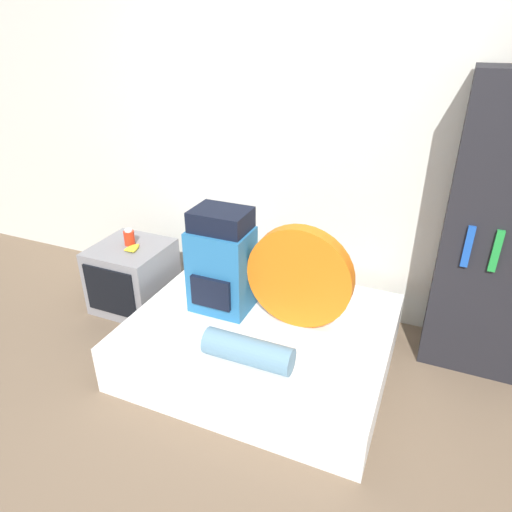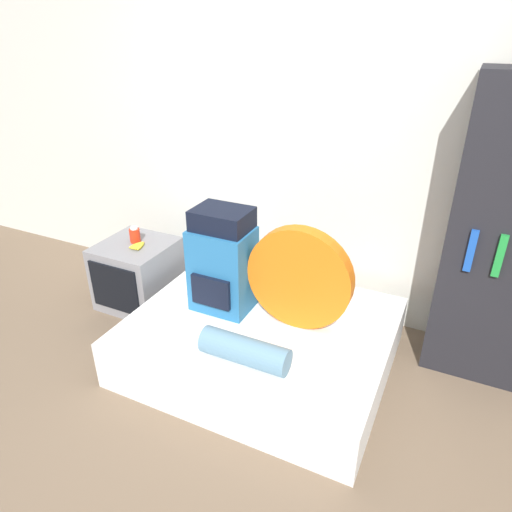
{
  "view_description": "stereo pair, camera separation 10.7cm",
  "coord_description": "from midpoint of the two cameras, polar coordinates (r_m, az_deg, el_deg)",
  "views": [
    {
      "loc": [
        0.99,
        -1.39,
        2.01
      ],
      "look_at": [
        0.05,
        0.83,
        0.77
      ],
      "focal_mm": 32.0,
      "sensor_mm": 36.0,
      "label": 1
    },
    {
      "loc": [
        1.09,
        -1.35,
        2.01
      ],
      "look_at": [
        0.05,
        0.83,
        0.77
      ],
      "focal_mm": 32.0,
      "sensor_mm": 36.0,
      "label": 2
    }
  ],
  "objects": [
    {
      "name": "backpack",
      "position": [
        2.91,
        -3.16,
        -0.75
      ],
      "size": [
        0.38,
        0.32,
        0.69
      ],
      "color": "#23669E",
      "rests_on": "bed"
    },
    {
      "name": "wall_back",
      "position": [
        3.29,
        6.72,
        14.4
      ],
      "size": [
        8.0,
        0.05,
        2.6
      ],
      "color": "silver",
      "rests_on": "ground_plane"
    },
    {
      "name": "tent_bag",
      "position": [
        2.75,
        6.58,
        -2.77
      ],
      "size": [
        0.65,
        0.1,
        0.65
      ],
      "color": "orange",
      "rests_on": "bed"
    },
    {
      "name": "bed",
      "position": [
        3.04,
        1.73,
        -10.51
      ],
      "size": [
        1.6,
        1.33,
        0.32
      ],
      "color": "white",
      "rests_on": "ground_plane"
    },
    {
      "name": "canister",
      "position": [
        3.59,
        -14.09,
        2.55
      ],
      "size": [
        0.08,
        0.08,
        0.12
      ],
      "color": "red",
      "rests_on": "television"
    },
    {
      "name": "television",
      "position": [
        3.69,
        -13.73,
        -2.17
      ],
      "size": [
        0.53,
        0.55,
        0.51
      ],
      "color": "gray",
      "rests_on": "ground_plane"
    },
    {
      "name": "banana_bunch",
      "position": [
        3.51,
        -13.62,
        1.28
      ],
      "size": [
        0.1,
        0.14,
        0.03
      ],
      "color": "yellow",
      "rests_on": "television"
    },
    {
      "name": "sleeping_roll",
      "position": [
        2.57,
        -0.21,
        -11.74
      ],
      "size": [
        0.51,
        0.16,
        0.16
      ],
      "color": "#5B849E",
      "rests_on": "bed"
    },
    {
      "name": "ground_plane",
      "position": [
        2.65,
        -8.16,
        -22.7
      ],
      "size": [
        16.0,
        16.0,
        0.0
      ],
      "primitive_type": "plane",
      "color": "brown"
    }
  ]
}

